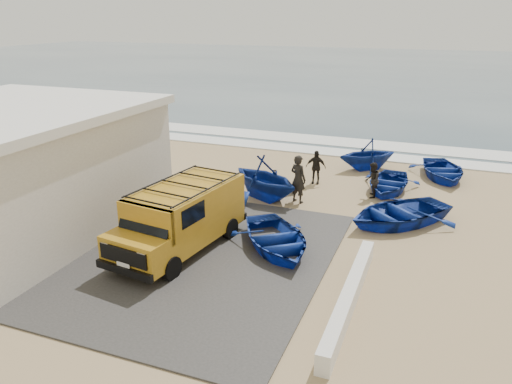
% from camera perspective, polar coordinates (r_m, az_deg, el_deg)
% --- Properties ---
extents(ground, '(160.00, 160.00, 0.00)m').
position_cam_1_polar(ground, '(17.68, -3.62, -4.73)').
color(ground, tan).
extents(slab, '(12.00, 10.00, 0.05)m').
position_cam_1_polar(slab, '(17.00, -12.63, -6.16)').
color(slab, '#3E3B39').
rests_on(slab, ground).
extents(ocean, '(180.00, 88.00, 0.01)m').
position_cam_1_polar(ocean, '(71.28, 15.90, 13.19)').
color(ocean, '#385166').
rests_on(ocean, ground).
extents(surf_line, '(180.00, 1.60, 0.06)m').
position_cam_1_polar(surf_line, '(28.39, 6.50, 4.78)').
color(surf_line, white).
rests_on(surf_line, ground).
extents(surf_wash, '(180.00, 2.20, 0.04)m').
position_cam_1_polar(surf_wash, '(30.74, 7.70, 5.88)').
color(surf_wash, white).
rests_on(surf_wash, ground).
extents(building, '(8.40, 9.40, 4.30)m').
position_cam_1_polar(building, '(19.74, -26.60, 2.49)').
color(building, silver).
rests_on(building, ground).
extents(parapet, '(0.35, 6.00, 0.55)m').
position_cam_1_polar(parapet, '(13.68, 10.65, -11.63)').
color(parapet, silver).
rests_on(parapet, ground).
extents(van, '(2.69, 5.35, 2.20)m').
position_cam_1_polar(van, '(16.23, -8.54, -2.69)').
color(van, '#B8841B').
rests_on(van, ground).
extents(boat_near_left, '(4.45, 4.66, 0.79)m').
position_cam_1_polar(boat_near_left, '(16.32, 2.31, -5.37)').
color(boat_near_left, navy).
rests_on(boat_near_left, ground).
extents(boat_near_right, '(5.02, 5.07, 0.86)m').
position_cam_1_polar(boat_near_right, '(19.01, 15.93, -2.28)').
color(boat_near_right, navy).
rests_on(boat_near_right, ground).
extents(boat_mid_left, '(4.49, 4.29, 1.84)m').
position_cam_1_polar(boat_mid_left, '(20.58, 0.99, 1.65)').
color(boat_mid_left, navy).
rests_on(boat_mid_left, ground).
extents(boat_mid_right, '(2.68, 3.61, 0.72)m').
position_cam_1_polar(boat_mid_right, '(22.40, 14.83, 0.99)').
color(boat_mid_right, navy).
rests_on(boat_mid_right, ground).
extents(boat_far_left, '(3.90, 3.84, 1.56)m').
position_cam_1_polar(boat_far_left, '(25.18, 12.62, 4.25)').
color(boat_far_left, navy).
rests_on(boat_far_left, ground).
extents(boat_far_right, '(3.52, 4.25, 0.76)m').
position_cam_1_polar(boat_far_right, '(24.92, 20.53, 2.33)').
color(boat_far_right, navy).
rests_on(boat_far_right, ground).
extents(fisherman_front, '(0.85, 0.71, 1.99)m').
position_cam_1_polar(fisherman_front, '(20.24, 4.83, 1.49)').
color(fisherman_front, black).
rests_on(fisherman_front, ground).
extents(fisherman_middle, '(0.61, 0.76, 1.50)m').
position_cam_1_polar(fisherman_middle, '(21.34, 13.13, 1.33)').
color(fisherman_middle, black).
rests_on(fisherman_middle, ground).
extents(fisherman_back, '(0.94, 0.48, 1.54)m').
position_cam_1_polar(fisherman_back, '(22.68, 6.84, 2.85)').
color(fisherman_back, black).
rests_on(fisherman_back, ground).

